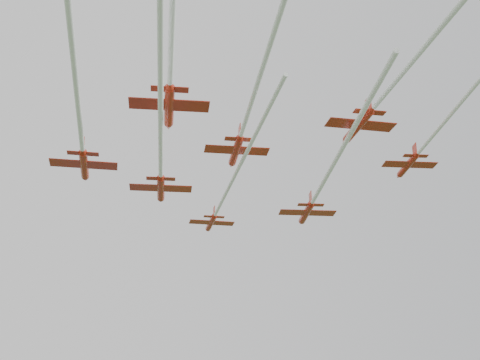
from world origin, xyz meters
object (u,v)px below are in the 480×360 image
object	(u,v)px
jet_row3_right	(432,137)
jet_row4_left	(171,52)
jet_lead	(226,194)
jet_row3_mid	(250,109)
jet_row2_left	(161,151)
jet_row3_left	(78,105)
jet_row4_right	(401,74)
jet_row2_right	(322,185)

from	to	relation	value
jet_row3_right	jet_row4_left	distance (m)	38.86
jet_row3_right	jet_row4_left	size ratio (longest dim) A/B	0.80
jet_lead	jet_row3_mid	distance (m)	28.26
jet_row2_left	jet_row4_left	xyz separation A→B (m)	(-3.60, -22.96, 1.33)
jet_lead	jet_row3_right	distance (m)	35.16
jet_row2_left	jet_row3_left	xyz separation A→B (m)	(-12.13, -13.37, -1.58)
jet_row3_right	jet_row4_left	xyz separation A→B (m)	(-37.70, -9.42, 0.43)
jet_lead	jet_row4_left	bearing A→B (deg)	-107.61
jet_lead	jet_row4_right	bearing A→B (deg)	-75.33
jet_lead	jet_row3_left	distance (m)	38.65
jet_row2_right	jet_row4_right	xyz separation A→B (m)	(-4.52, -30.44, 1.11)
jet_row3_right	jet_row4_right	xyz separation A→B (m)	(-14.19, -16.01, -1.72)
jet_row3_right	jet_row4_left	bearing A→B (deg)	-153.00
jet_row3_left	jet_row3_mid	world-z (taller)	jet_row3_mid
jet_row2_left	jet_lead	bearing A→B (deg)	59.16
jet_row3_left	jet_row4_left	bearing A→B (deg)	-40.85
jet_row3_right	jet_row3_mid	bearing A→B (deg)	-169.23
jet_row2_right	jet_row4_right	distance (m)	30.80
jet_row3_mid	jet_row3_left	bearing A→B (deg)	-167.64
jet_row3_right	jet_row3_left	bearing A→B (deg)	-167.24
jet_row2_left	jet_row3_left	bearing A→B (deg)	-120.74
jet_lead	jet_row2_right	bearing A→B (deg)	-46.53
jet_row3_left	jet_row3_right	bearing A→B (deg)	7.32
jet_lead	jet_row4_right	distance (m)	45.17
jet_row4_left	jet_lead	bearing A→B (deg)	76.68
jet_row2_left	jet_row2_right	xyz separation A→B (m)	(24.42, 0.90, -1.94)
jet_lead	jet_row4_right	world-z (taller)	jet_lead
jet_lead	jet_row3_mid	bearing A→B (deg)	-93.62
jet_row3_left	jet_row3_mid	xyz separation A→B (m)	(20.78, 0.81, 3.22)
jet_row2_left	jet_row2_right	bearing A→B (deg)	13.58
jet_row2_right	jet_row4_right	size ratio (longest dim) A/B	1.04
jet_row3_left	jet_row3_right	distance (m)	46.29
jet_lead	jet_row3_mid	size ratio (longest dim) A/B	1.09
jet_lead	jet_row3_left	bearing A→B (deg)	-125.32
jet_lead	jet_row4_left	world-z (taller)	jet_row4_left
jet_lead	jet_row4_left	size ratio (longest dim) A/B	1.10
jet_row2_left	jet_row4_left	size ratio (longest dim) A/B	1.11
jet_row2_right	jet_row4_left	world-z (taller)	jet_row4_left
jet_lead	jet_row2_right	distance (m)	17.95
jet_row2_right	jet_row4_right	world-z (taller)	jet_row4_right
jet_row3_mid	jet_row3_right	world-z (taller)	jet_row3_mid
jet_row3_right	jet_row2_right	bearing A→B (deg)	136.80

